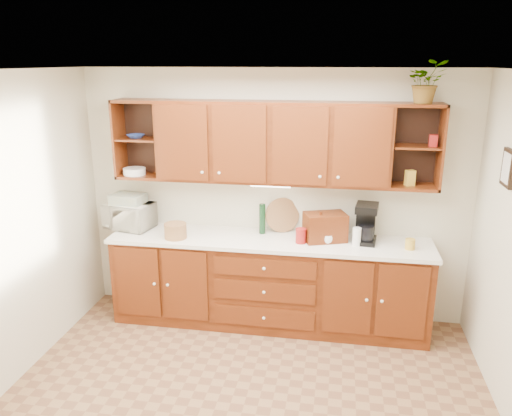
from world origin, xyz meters
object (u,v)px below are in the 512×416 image
at_px(microwave, 129,216).
at_px(potted_plant, 426,82).
at_px(bread_box, 325,227).
at_px(coffee_maker, 366,223).

distance_m(microwave, potted_plant, 3.23).
bearing_deg(bread_box, coffee_maker, -14.49).
height_order(microwave, coffee_maker, coffee_maker).
relative_size(bread_box, potted_plant, 1.05).
height_order(microwave, bread_box, bread_box).
height_order(bread_box, potted_plant, potted_plant).
distance_m(bread_box, coffee_maker, 0.40).
distance_m(coffee_maker, potted_plant, 1.42).
bearing_deg(coffee_maker, potted_plant, 6.89).
distance_m(bread_box, potted_plant, 1.63).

